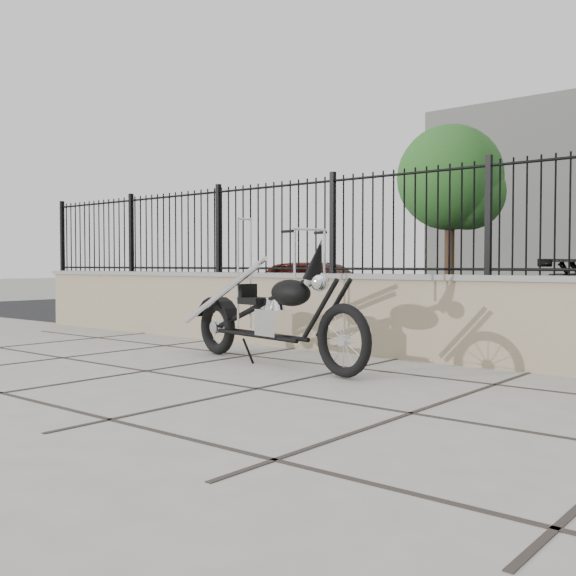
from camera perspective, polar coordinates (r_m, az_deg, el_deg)
The scene contains 7 objects.
ground_plane at distance 5.85m, azimuth -2.70°, elevation -8.53°, with size 90.00×90.00×0.00m, color #99968E.
retaining_wall at distance 7.81m, azimuth 9.75°, elevation -2.36°, with size 14.00×0.36×0.96m, color gray.
iron_fence at distance 7.80m, azimuth 9.80°, elevation 5.57°, with size 14.00×0.08×1.20m, color black.
chopper_motorcycle at distance 7.19m, azimuth -1.53°, elevation -0.06°, with size 2.70×0.48×1.62m, color black, non-canonical shape.
car_red at distance 13.62m, azimuth 2.77°, elevation 0.03°, with size 1.42×3.54×1.21m, color #400E09.
bollard_a at distance 10.81m, azimuth 1.91°, elevation -0.87°, with size 0.13×0.13×1.06m, color #0D2BC4.
tree_left at distance 22.91m, azimuth 13.56°, elevation 9.45°, with size 3.44×3.44×5.80m.
Camera 1 is at (3.88, -4.25, 1.07)m, focal length 42.00 mm.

